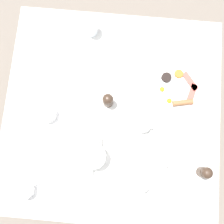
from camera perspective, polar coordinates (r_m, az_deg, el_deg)
name	(u,v)px	position (r m, az deg, el deg)	size (l,w,h in m)	color
ground_plane	(112,129)	(2.10, 0.00, -3.74)	(8.00, 8.00, 0.00)	#70665B
table	(112,115)	(1.40, 0.00, -0.62)	(1.10, 1.09, 0.77)	white
breakfast_plate	(177,90)	(1.39, 13.87, 4.78)	(0.30, 0.30, 0.04)	white
teapot_near	(155,179)	(1.28, 9.28, -14.16)	(0.14, 0.17, 0.12)	white
teapot_far	(94,156)	(1.27, -3.95, -9.58)	(0.12, 0.20, 0.12)	white
teacup_with_saucer_left	(48,114)	(1.34, -13.76, -0.42)	(0.13, 0.13, 0.07)	white
teacup_with_saucer_right	(25,191)	(1.36, -18.39, -15.92)	(0.13, 0.13, 0.07)	white
water_glass_tall	(90,26)	(1.43, -4.75, 18.07)	(0.07, 0.07, 0.11)	white
creamer_jug	(143,127)	(1.30, 6.86, -3.27)	(0.08, 0.06, 0.06)	white
pepper_grinder	(205,173)	(1.33, 19.59, -12.33)	(0.05, 0.05, 0.11)	#38281E
salt_grinder	(108,100)	(1.29, -0.89, 2.55)	(0.05, 0.05, 0.11)	#38281E
napkin_folded	(109,58)	(1.41, -0.55, 11.62)	(0.16, 0.19, 0.01)	white
fork_by_plate	(47,33)	(1.51, -13.95, 16.29)	(0.07, 0.18, 0.00)	silver
knife_by_plate	(66,70)	(1.41, -9.97, 8.95)	(0.18, 0.10, 0.00)	silver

